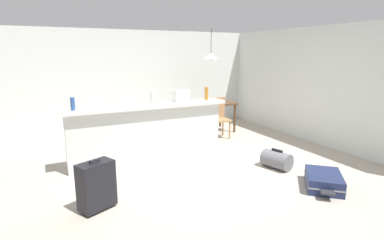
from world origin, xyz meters
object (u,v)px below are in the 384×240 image
at_px(grocery_bag, 181,96).
at_px(duffel_bag_grey, 277,160).
at_px(bottle_blue, 73,104).
at_px(suitcase_flat_navy, 324,181).
at_px(pendant_lamp, 211,56).
at_px(bottle_clear, 152,99).
at_px(dining_table, 211,106).
at_px(bottle_amber, 206,94).
at_px(suitcase_upright_black, 96,185).
at_px(dining_chair_near_partition, 219,116).

relative_size(grocery_bag, duffel_bag_grey, 0.48).
xyz_separation_m(bottle_blue, suitcase_flat_navy, (3.17, -2.23, -1.05)).
bearing_deg(grocery_bag, suitcase_flat_navy, -60.68).
height_order(pendant_lamp, suitcase_flat_navy, pendant_lamp).
relative_size(bottle_blue, duffel_bag_grey, 0.39).
distance_m(grocery_bag, suitcase_flat_navy, 2.80).
xyz_separation_m(bottle_clear, dining_table, (2.04, 1.52, -0.52)).
bearing_deg(pendant_lamp, dining_table, 42.65).
relative_size(grocery_bag, suitcase_flat_navy, 0.31).
bearing_deg(bottle_amber, bottle_blue, -179.17).
bearing_deg(dining_table, bottle_amber, -122.87).
distance_m(bottle_clear, suitcase_upright_black, 1.97).
bearing_deg(bottle_blue, dining_table, 22.96).
distance_m(bottle_amber, grocery_bag, 0.54).
distance_m(bottle_clear, grocery_bag, 0.63).
bearing_deg(dining_chair_near_partition, dining_table, 79.87).
distance_m(pendant_lamp, duffel_bag_grey, 3.20).
bearing_deg(bottle_amber, dining_chair_near_partition, 46.15).
relative_size(bottle_clear, grocery_bag, 0.91).
bearing_deg(bottle_clear, suitcase_flat_navy, -48.36).
relative_size(duffel_bag_grey, suitcase_upright_black, 0.81).
bearing_deg(pendant_lamp, suitcase_flat_navy, -92.01).
distance_m(duffel_bag_grey, suitcase_upright_black, 3.02).
bearing_deg(pendant_lamp, dining_chair_near_partition, -97.56).
distance_m(bottle_amber, suitcase_flat_navy, 2.61).
bearing_deg(duffel_bag_grey, bottle_amber, 115.64).
xyz_separation_m(bottle_amber, pendant_lamp, (0.86, 1.35, 0.70)).
xyz_separation_m(bottle_amber, duffel_bag_grey, (0.65, -1.35, -1.02)).
height_order(bottle_amber, dining_chair_near_partition, bottle_amber).
bearing_deg(duffel_bag_grey, pendant_lamp, 85.45).
distance_m(dining_table, suitcase_upright_black, 4.32).
height_order(bottle_blue, suitcase_flat_navy, bottle_blue).
xyz_separation_m(pendant_lamp, suitcase_flat_navy, (-0.13, -3.61, -1.76)).
relative_size(dining_chair_near_partition, duffel_bag_grey, 1.70).
xyz_separation_m(suitcase_flat_navy, suitcase_upright_black, (-3.10, 0.81, 0.22)).
bearing_deg(grocery_bag, bottle_blue, -179.04).
xyz_separation_m(bottle_amber, suitcase_flat_navy, (0.73, -2.26, -1.07)).
bearing_deg(suitcase_upright_black, pendant_lamp, 41.00).
height_order(grocery_bag, suitcase_flat_navy, grocery_bag).
bearing_deg(duffel_bag_grey, bottle_clear, 146.18).
relative_size(dining_table, duffel_bag_grey, 2.02).
height_order(bottle_clear, duffel_bag_grey, bottle_clear).
xyz_separation_m(dining_table, pendant_lamp, (-0.03, -0.03, 1.22)).
relative_size(dining_table, suitcase_upright_black, 1.64).
distance_m(bottle_clear, suitcase_flat_navy, 3.03).
distance_m(dining_table, dining_chair_near_partition, 0.58).
bearing_deg(bottle_clear, bottle_amber, 6.91).
bearing_deg(dining_chair_near_partition, duffel_bag_grey, -93.81).
bearing_deg(pendant_lamp, bottle_amber, -122.52).
xyz_separation_m(dining_table, dining_chair_near_partition, (-0.10, -0.55, -0.13)).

